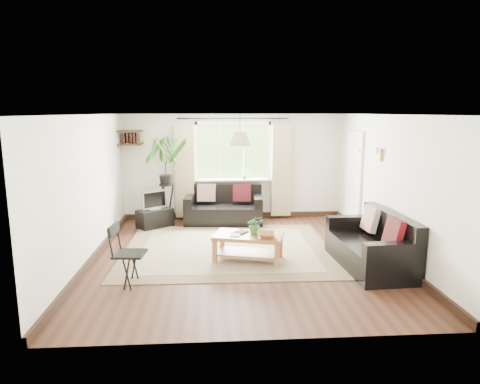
{
  "coord_description": "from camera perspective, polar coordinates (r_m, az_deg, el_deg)",
  "views": [
    {
      "loc": [
        -0.5,
        -6.99,
        2.44
      ],
      "look_at": [
        0.0,
        0.4,
        1.05
      ],
      "focal_mm": 32.0,
      "sensor_mm": 36.0,
      "label": 1
    }
  ],
  "objects": [
    {
      "name": "sofa_right",
      "position": [
        7.12,
        16.95,
        -6.37
      ],
      "size": [
        1.81,
        0.98,
        0.83
      ],
      "primitive_type": null,
      "rotation": [
        0.0,
        0.0,
        -1.52
      ],
      "color": "black",
      "rests_on": "floor"
    },
    {
      "name": "sill_plant",
      "position": [
        9.75,
        0.58,
        2.52
      ],
      "size": [
        0.14,
        0.1,
        0.27
      ],
      "primitive_type": "imported",
      "color": "#2D6023",
      "rests_on": "window"
    },
    {
      "name": "floor",
      "position": [
        7.42,
        0.21,
        -8.56
      ],
      "size": [
        5.5,
        5.5,
        0.0
      ],
      "primitive_type": "plane",
      "color": "black",
      "rests_on": "ground"
    },
    {
      "name": "palm_stand",
      "position": [
        9.48,
        -9.82,
        1.48
      ],
      "size": [
        0.95,
        0.95,
        1.92
      ],
      "primitive_type": null,
      "rotation": [
        0.0,
        0.0,
        -0.34
      ],
      "color": "black",
      "rests_on": "floor"
    },
    {
      "name": "pendant_lamp",
      "position": [
        7.42,
        -0.0,
        7.61
      ],
      "size": [
        0.36,
        0.36,
        0.54
      ],
      "primitive_type": null,
      "color": "beige",
      "rests_on": "ceiling"
    },
    {
      "name": "window",
      "position": [
        9.76,
        -0.92,
        5.39
      ],
      "size": [
        2.5,
        0.16,
        2.16
      ],
      "primitive_type": null,
      "color": "white",
      "rests_on": "wall_back"
    },
    {
      "name": "ceiling",
      "position": [
        7.01,
        0.22,
        10.3
      ],
      "size": [
        5.5,
        5.5,
        0.0
      ],
      "primitive_type": "plane",
      "rotation": [
        3.14,
        0.0,
        0.0
      ],
      "color": "white",
      "rests_on": "floor"
    },
    {
      "name": "tv_stand",
      "position": [
        9.36,
        -11.27,
        -3.46
      ],
      "size": [
        0.82,
        0.76,
        0.39
      ],
      "primitive_type": "cube",
      "rotation": [
        0.0,
        0.0,
        0.65
      ],
      "color": "black",
      "rests_on": "floor"
    },
    {
      "name": "wall_back",
      "position": [
        9.83,
        -0.93,
        3.38
      ],
      "size": [
        5.0,
        0.02,
        2.4
      ],
      "primitive_type": "cube",
      "color": "white",
      "rests_on": "floor"
    },
    {
      "name": "bowl",
      "position": [
        6.92,
        3.61,
        -5.72
      ],
      "size": [
        0.38,
        0.38,
        0.08
      ],
      "primitive_type": "imported",
      "rotation": [
        0.0,
        0.0,
        -0.19
      ],
      "color": "#9D6936",
      "rests_on": "coffee_table"
    },
    {
      "name": "wall_left",
      "position": [
        7.38,
        -19.53,
        0.33
      ],
      "size": [
        0.02,
        5.5,
        2.4
      ],
      "primitive_type": "cube",
      "color": "white",
      "rests_on": "floor"
    },
    {
      "name": "book_a",
      "position": [
        7.03,
        -1.32,
        -5.69
      ],
      "size": [
        0.18,
        0.23,
        0.02
      ],
      "primitive_type": "imported",
      "rotation": [
        0.0,
        0.0,
        -0.09
      ],
      "color": "white",
      "rests_on": "coffee_table"
    },
    {
      "name": "wall_front",
      "position": [
        4.45,
        2.75,
        -5.58
      ],
      "size": [
        5.0,
        0.02,
        2.4
      ],
      "primitive_type": "cube",
      "color": "white",
      "rests_on": "floor"
    },
    {
      "name": "wall_right",
      "position": [
        7.71,
        19.09,
        0.78
      ],
      "size": [
        0.02,
        5.5,
        2.4
      ],
      "primitive_type": "cube",
      "color": "white",
      "rests_on": "floor"
    },
    {
      "name": "sofa_back",
      "position": [
        9.49,
        -2.17,
        -1.8
      ],
      "size": [
        1.76,
        0.97,
        0.8
      ],
      "primitive_type": null,
      "rotation": [
        0.0,
        0.0,
        -0.07
      ],
      "color": "black",
      "rests_on": "floor"
    },
    {
      "name": "tv",
      "position": [
        9.27,
        -11.36,
        -1.01
      ],
      "size": [
        0.56,
        0.48,
        0.43
      ],
      "primitive_type": null,
      "rotation": [
        0.0,
        0.0,
        0.65
      ],
      "color": "#A5A5AA",
      "rests_on": "tv_stand"
    },
    {
      "name": "door",
      "position": [
        9.3,
        14.81,
        1.36
      ],
      "size": [
        0.06,
        0.96,
        2.06
      ],
      "primitive_type": "cube",
      "color": "silver",
      "rests_on": "wall_right"
    },
    {
      "name": "book_b",
      "position": [
        7.23,
        -0.45,
        -5.21
      ],
      "size": [
        0.3,
        0.31,
        0.02
      ],
      "primitive_type": "imported",
      "rotation": [
        0.0,
        0.0,
        -0.7
      ],
      "color": "brown",
      "rests_on": "coffee_table"
    },
    {
      "name": "corner_shelf",
      "position": [
        9.67,
        -14.4,
        7.04
      ],
      "size": [
        0.5,
        0.5,
        0.34
      ],
      "primitive_type": null,
      "color": "black",
      "rests_on": "wall_back"
    },
    {
      "name": "rug",
      "position": [
        7.79,
        -1.69,
        -7.55
      ],
      "size": [
        3.72,
        3.21,
        0.02
      ],
      "primitive_type": "cube",
      "rotation": [
        0.0,
        0.0,
        -0.02
      ],
      "color": "#B9B08F",
      "rests_on": "floor"
    },
    {
      "name": "wall_sconce",
      "position": [
        7.89,
        18.02,
        5.02
      ],
      "size": [
        0.12,
        0.12,
        0.28
      ],
      "primitive_type": null,
      "color": "beige",
      "rests_on": "wall_right"
    },
    {
      "name": "coffee_table",
      "position": [
        7.14,
        1.11,
        -7.42
      ],
      "size": [
        1.24,
        0.89,
        0.46
      ],
      "primitive_type": null,
      "rotation": [
        0.0,
        0.0,
        -0.27
      ],
      "color": "brown",
      "rests_on": "floor"
    },
    {
      "name": "table_plant",
      "position": [
        7.06,
        2.0,
        -4.41
      ],
      "size": [
        0.29,
        0.25,
        0.3
      ],
      "primitive_type": "imported",
      "rotation": [
        0.0,
        0.0,
        0.05
      ],
      "color": "#2F6528",
      "rests_on": "coffee_table"
    },
    {
      "name": "folding_chair",
      "position": [
        6.32,
        -14.45,
        -8.12
      ],
      "size": [
        0.51,
        0.51,
        0.9
      ],
      "primitive_type": null,
      "rotation": [
        0.0,
        0.0,
        1.47
      ],
      "color": "black",
      "rests_on": "floor"
    }
  ]
}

